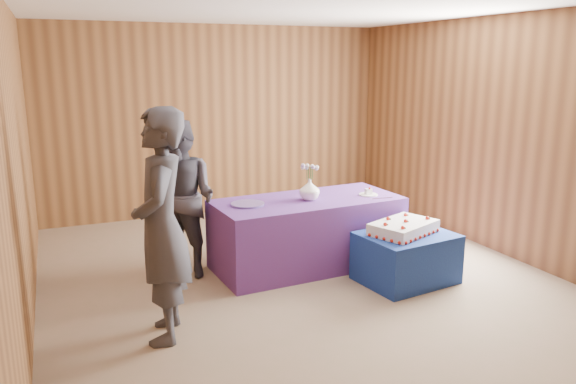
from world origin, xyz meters
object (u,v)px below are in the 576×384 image
serving_table (307,233)px  sheet_cake (403,228)px  vase (310,189)px  guest_left (161,227)px  cake_table (406,258)px  guest_right (181,199)px

serving_table → sheet_cake: 1.06m
vase → guest_left: size_ratio=0.12×
vase → cake_table: bearing=-46.3°
serving_table → guest_left: size_ratio=1.07×
cake_table → vase: 1.22m
sheet_cake → vase: size_ratio=3.59×
sheet_cake → guest_left: guest_left is taller
serving_table → cake_table: bearing=-50.7°
serving_table → guest_left: (-1.73, -1.03, 0.56)m
cake_table → sheet_cake: 0.31m
guest_left → vase: bearing=133.6°
serving_table → vase: vase is taller
cake_table → sheet_cake: (-0.02, 0.04, 0.31)m
serving_table → guest_left: bearing=-152.7°
guest_left → cake_table: bearing=109.2°
sheet_cake → guest_left: bearing=164.0°
serving_table → guest_right: guest_right is taller
cake_table → serving_table: (-0.74, 0.80, 0.12)m
guest_right → serving_table: bearing=38.2°
cake_table → guest_left: bearing=177.8°
serving_table → vase: 0.49m
sheet_cake → serving_table: bearing=110.8°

